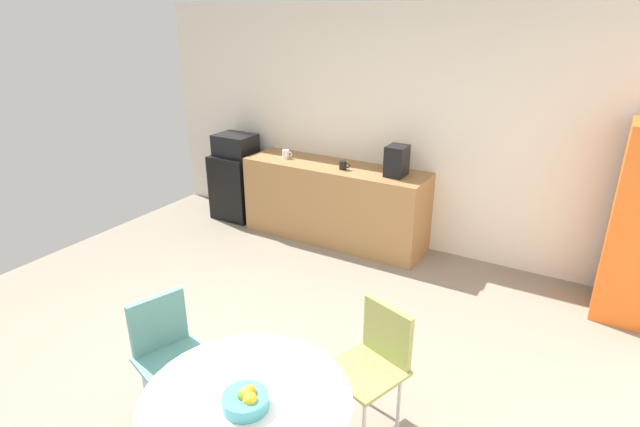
% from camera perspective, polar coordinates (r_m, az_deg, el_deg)
% --- Properties ---
extents(ground_plane, '(6.00, 6.00, 0.00)m').
position_cam_1_polar(ground_plane, '(3.90, -11.85, -18.69)').
color(ground_plane, gray).
extents(wall_back, '(6.00, 0.10, 2.60)m').
position_cam_1_polar(wall_back, '(5.65, 7.83, 9.50)').
color(wall_back, silver).
rests_on(wall_back, ground_plane).
extents(counter_block, '(2.14, 0.60, 0.90)m').
position_cam_1_polar(counter_block, '(5.79, 1.64, 1.22)').
color(counter_block, '#9E7042').
rests_on(counter_block, ground_plane).
extents(mini_fridge, '(0.54, 0.54, 0.82)m').
position_cam_1_polar(mini_fridge, '(6.56, -9.30, 3.14)').
color(mini_fridge, black).
rests_on(mini_fridge, ground_plane).
extents(microwave, '(0.48, 0.38, 0.26)m').
position_cam_1_polar(microwave, '(6.41, -9.60, 7.70)').
color(microwave, black).
rests_on(microwave, mini_fridge).
extents(round_table, '(1.07, 1.07, 0.73)m').
position_cam_1_polar(round_table, '(2.78, -8.22, -22.17)').
color(round_table, silver).
rests_on(round_table, ground_plane).
extents(chair_olive, '(0.53, 0.53, 0.83)m').
position_cam_1_polar(chair_olive, '(3.29, 6.43, -15.52)').
color(chair_olive, silver).
rests_on(chair_olive, ground_plane).
extents(chair_teal, '(0.53, 0.53, 0.83)m').
position_cam_1_polar(chair_teal, '(3.49, -17.04, -13.96)').
color(chair_teal, silver).
rests_on(chair_teal, ground_plane).
extents(fruit_bowl, '(0.23, 0.23, 0.11)m').
position_cam_1_polar(fruit_bowl, '(2.60, -8.40, -20.20)').
color(fruit_bowl, teal).
rests_on(fruit_bowl, round_table).
extents(mug_white, '(0.13, 0.08, 0.09)m').
position_cam_1_polar(mug_white, '(5.49, 2.63, 5.51)').
color(mug_white, black).
rests_on(mug_white, counter_block).
extents(mug_green, '(0.13, 0.08, 0.09)m').
position_cam_1_polar(mug_green, '(5.93, -3.89, 6.76)').
color(mug_green, white).
rests_on(mug_green, counter_block).
extents(coffee_maker, '(0.20, 0.24, 0.32)m').
position_cam_1_polar(coffee_maker, '(5.30, 8.70, 5.93)').
color(coffee_maker, black).
rests_on(coffee_maker, counter_block).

